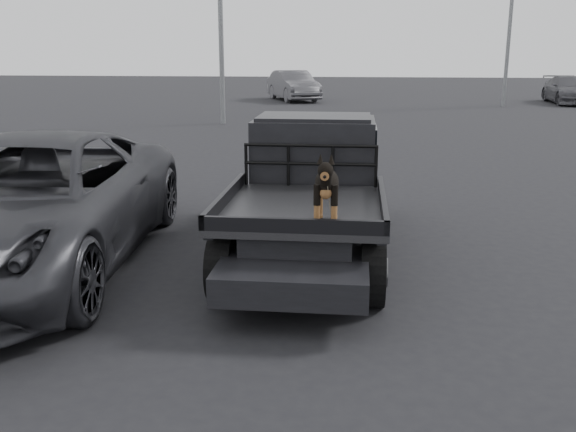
# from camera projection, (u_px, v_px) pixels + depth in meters

# --- Properties ---
(ground) EXTENTS (120.00, 120.00, 0.00)m
(ground) POSITION_uv_depth(u_px,v_px,m) (351.00, 332.00, 6.36)
(ground) COLOR black
(ground) RESTS_ON ground
(flatbed_ute) EXTENTS (2.00, 5.40, 0.92)m
(flatbed_ute) POSITION_uv_depth(u_px,v_px,m) (309.00, 222.00, 8.65)
(flatbed_ute) COLOR black
(flatbed_ute) RESTS_ON ground
(ute_cab) EXTENTS (1.72, 1.30, 0.88)m
(ute_cab) POSITION_uv_depth(u_px,v_px,m) (314.00, 146.00, 9.33)
(ute_cab) COLOR black
(ute_cab) RESTS_ON flatbed_ute
(headache_rack) EXTENTS (1.80, 0.08, 0.55)m
(headache_rack) POSITION_uv_depth(u_px,v_px,m) (310.00, 166.00, 8.65)
(headache_rack) COLOR black
(headache_rack) RESTS_ON flatbed_ute
(dog) EXTENTS (0.32, 0.60, 0.74)m
(dog) POSITION_uv_depth(u_px,v_px,m) (327.00, 188.00, 6.80)
(dog) COLOR black
(dog) RESTS_ON flatbed_ute
(parked_suv) EXTENTS (3.25, 6.24, 1.68)m
(parked_suv) POSITION_uv_depth(u_px,v_px,m) (26.00, 204.00, 8.03)
(parked_suv) COLOR #2D2D32
(parked_suv) RESTS_ON ground
(distant_car_a) EXTENTS (3.44, 5.12, 1.59)m
(distant_car_a) POSITION_uv_depth(u_px,v_px,m) (293.00, 86.00, 34.67)
(distant_car_a) COLOR #49494D
(distant_car_a) RESTS_ON ground
(distant_car_b) EXTENTS (2.08, 4.82, 1.38)m
(distant_car_b) POSITION_uv_depth(u_px,v_px,m) (570.00, 90.00, 32.76)
(distant_car_b) COLOR #4A4A4F
(distant_car_b) RESTS_ON ground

